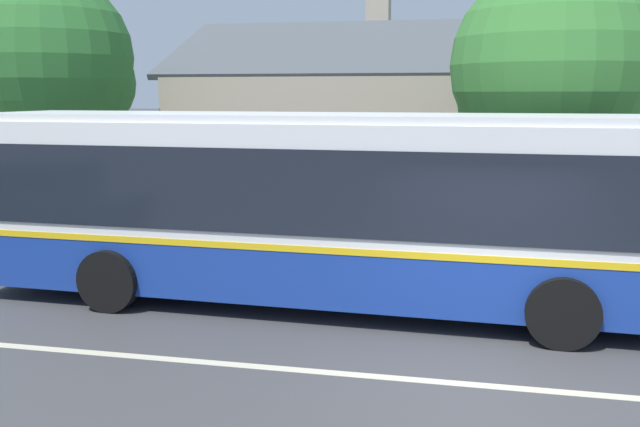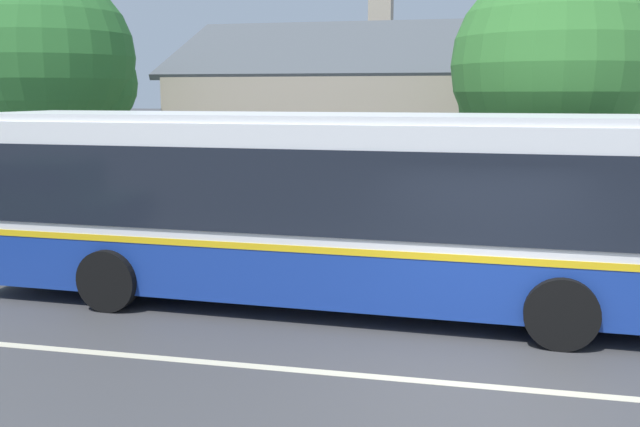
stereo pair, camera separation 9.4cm
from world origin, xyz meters
name	(u,v)px [view 2 (the right image)]	position (x,y,z in m)	size (l,w,h in m)	color
ground_plane	(478,386)	(0.00, 0.00, 0.00)	(300.00, 300.00, 0.00)	#424244
sidewalk_far	(480,264)	(0.00, 6.00, 0.07)	(60.00, 3.00, 0.15)	#9E9E99
lane_divider_stripe	(478,386)	(0.00, 0.00, 0.00)	(60.00, 0.16, 0.01)	beige
community_building	(589,142)	(2.96, 13.57, 2.05)	(23.17, 8.58, 6.62)	tan
transit_bus	(325,203)	(-2.49, 2.90, 1.68)	(11.87, 3.04, 3.11)	navy
bench_by_building	(84,225)	(-8.54, 5.70, 0.57)	(1.80, 0.51, 0.94)	#4C4C4C
bench_down_street	(238,233)	(-4.94, 5.59, 0.57)	(1.72, 0.51, 0.94)	#4C4C4C
street_tree_primary	(547,73)	(1.17, 6.90, 3.84)	(4.04, 4.04, 6.01)	#4C3828
street_tree_secondary	(55,62)	(-9.85, 7.01, 4.16)	(3.95, 3.95, 6.24)	#4C3828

